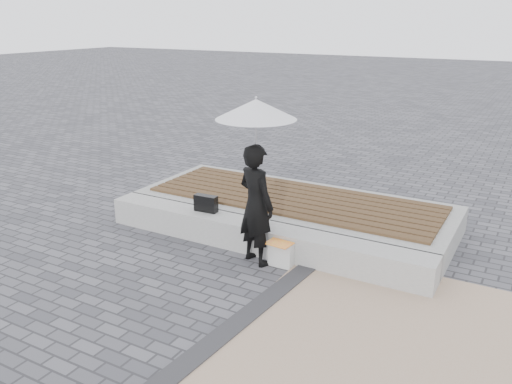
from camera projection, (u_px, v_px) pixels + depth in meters
ground at (191, 299)px, 6.26m from camera, size 80.00×80.00×0.00m
edging_band at (221, 336)px, 5.49m from camera, size 0.61×5.20×0.04m
seating_ledge at (257, 237)px, 7.52m from camera, size 5.00×0.45×0.40m
timber_platform at (293, 211)px, 8.51m from camera, size 5.00×2.00×0.40m
timber_decking at (294, 198)px, 8.44m from camera, size 4.60×1.60×0.04m
woman at (256, 205)px, 6.96m from camera, size 0.70×0.58×1.64m
parasol at (256, 109)px, 6.56m from camera, size 1.03×1.03×1.32m
handbag at (206, 203)px, 7.89m from camera, size 0.36×0.15×0.25m
canvas_tote at (281, 254)px, 7.03m from camera, size 0.33×0.14×0.34m
magazine at (279, 243)px, 6.93m from camera, size 0.36×0.28×0.01m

